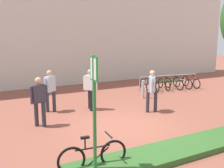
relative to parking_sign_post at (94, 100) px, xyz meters
The scene contains 11 objects.
ground_plane 3.76m from the parking_sign_post, 47.19° to the left, with size 60.00×60.00×0.00m, color brown.
building_facade 11.90m from the parking_sign_post, 78.62° to the left, with size 28.00×1.20×10.00m, color silver.
planter_strip 3.31m from the parking_sign_post, ahead, with size 7.00×1.10×0.16m, color #336028.
parking_sign_post is the anchor object (origin of this frame).
bike_at_sign 1.42m from the parking_sign_post, 76.57° to the left, with size 1.68×0.42×0.86m.
bike_rack_cluster 10.31m from the parking_sign_post, 40.74° to the left, with size 3.73×1.93×0.83m.
bollard_steel 7.70m from the parking_sign_post, 47.20° to the left, with size 0.16×0.16×0.90m, color #ADADB2.
person_shirt_white 5.46m from the parking_sign_post, 85.03° to the left, with size 0.54×0.40×1.72m.
person_casual_tan 5.37m from the parking_sign_post, 67.50° to the left, with size 0.47×0.48×1.72m.
person_suited_navy 3.92m from the parking_sign_post, 94.86° to the left, with size 0.60×0.32×1.72m.
person_shirt_blue 5.41m from the parking_sign_post, 39.94° to the left, with size 0.49×0.48×1.72m.
Camera 1 is at (-4.49, -7.41, 3.10)m, focal length 42.12 mm.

